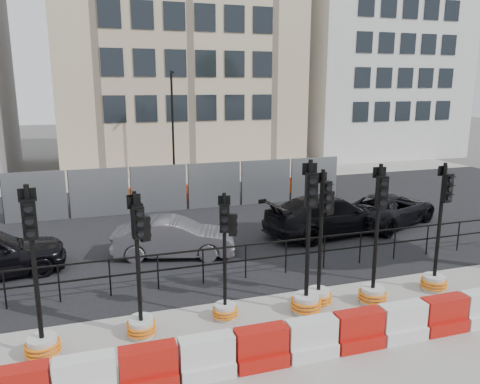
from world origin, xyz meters
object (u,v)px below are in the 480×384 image
object	(u,v)px
traffic_signal_a	(40,324)
car_c	(330,215)
traffic_signal_h	(436,265)
traffic_signal_d	(225,290)

from	to	relation	value
traffic_signal_a	car_c	size ratio (longest dim) A/B	0.67
traffic_signal_a	traffic_signal_h	bearing A→B (deg)	-5.19
traffic_signal_h	car_c	distance (m)	5.07
traffic_signal_h	traffic_signal_a	bearing A→B (deg)	171.58
traffic_signal_h	traffic_signal_d	bearing A→B (deg)	168.42
traffic_signal_a	car_c	distance (m)	10.53
traffic_signal_a	traffic_signal_d	world-z (taller)	traffic_signal_a
traffic_signal_a	traffic_signal_d	size ratio (longest dim) A/B	1.17
traffic_signal_a	car_c	bearing A→B (deg)	23.59
traffic_signal_d	car_c	world-z (taller)	traffic_signal_d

